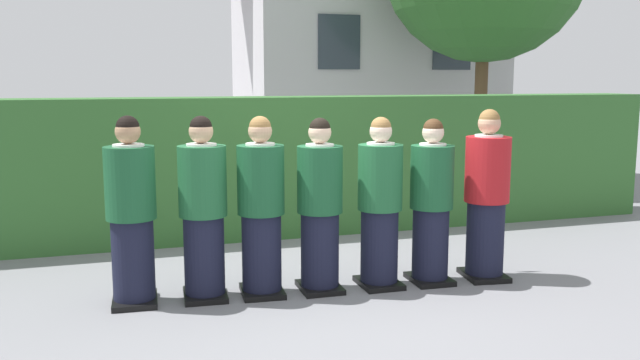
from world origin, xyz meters
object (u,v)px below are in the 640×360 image
Objects in this scene: student_front_row_2 at (261,211)px; student_front_row_0 at (131,216)px; student_in_red_blazer at (486,199)px; student_front_row_4 at (380,207)px; student_front_row_5 at (431,205)px; student_front_row_1 at (203,213)px; student_front_row_3 at (320,209)px.

student_front_row_0 is at bearing 175.89° from student_front_row_2.
student_front_row_4 is at bearing 176.20° from student_in_red_blazer.
student_in_red_blazer reaches higher than student_front_row_5.
student_front_row_1 is (0.62, -0.03, -0.01)m from student_front_row_0.
student_front_row_4 is (0.58, -0.04, -0.00)m from student_front_row_3.
student_front_row_4 is (1.65, -0.14, -0.02)m from student_front_row_1.
student_front_row_2 reaches higher than student_front_row_4.
student_front_row_0 is 1.69m from student_front_row_3.
student_front_row_0 reaches higher than student_front_row_2.
student_front_row_2 reaches higher than student_front_row_3.
student_front_row_3 is at bearing -4.92° from student_front_row_2.
student_front_row_1 is at bearing 174.59° from student_front_row_2.
student_front_row_4 is 0.96× the size of student_in_red_blazer.
student_front_row_1 is 1.02× the size of student_front_row_4.
student_front_row_2 is at bearing -4.11° from student_front_row_0.
student_front_row_2 is 1.01× the size of student_front_row_3.
student_in_red_blazer is (3.37, -0.24, 0.01)m from student_front_row_0.
student_in_red_blazer is (1.68, -0.12, 0.03)m from student_front_row_3.
student_front_row_5 is (1.65, -0.12, -0.02)m from student_front_row_2.
student_front_row_5 is (2.17, -0.17, -0.03)m from student_front_row_1.
student_front_row_0 is at bearing 175.63° from student_front_row_3.
student_front_row_0 reaches higher than student_front_row_5.
student_front_row_3 is 1.02× the size of student_front_row_5.
student_front_row_3 is 0.58m from student_front_row_4.
student_front_row_0 is 1.14m from student_front_row_2.
student_front_row_0 is 2.79m from student_front_row_5.
student_front_row_3 is at bearing -4.37° from student_front_row_0.
student_front_row_1 is 1.02× the size of student_front_row_3.
student_front_row_2 is 1.66m from student_front_row_5.
student_front_row_3 is 1.00× the size of student_front_row_4.
student_front_row_4 is at bearing -4.32° from student_front_row_0.
student_front_row_0 is 1.03× the size of student_front_row_3.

